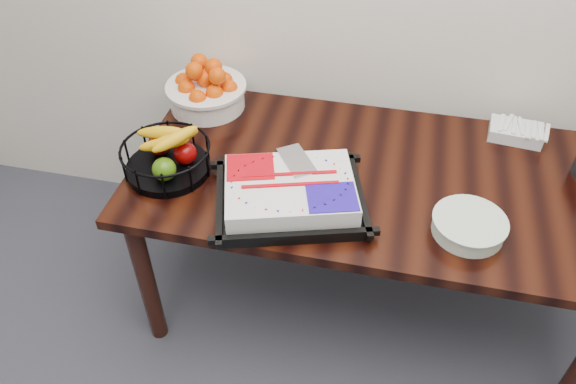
% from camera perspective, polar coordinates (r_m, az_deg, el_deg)
% --- Properties ---
extents(table, '(1.80, 0.90, 0.75)m').
position_cam_1_polar(table, '(2.16, 8.52, 0.06)').
color(table, black).
rests_on(table, ground).
extents(cake_tray, '(0.60, 0.53, 0.10)m').
position_cam_1_polar(cake_tray, '(1.94, 0.20, -0.12)').
color(cake_tray, black).
rests_on(cake_tray, table).
extents(tangerine_bowl, '(0.34, 0.34, 0.21)m').
position_cam_1_polar(tangerine_bowl, '(2.42, -8.33, 10.48)').
color(tangerine_bowl, white).
rests_on(tangerine_bowl, table).
extents(fruit_basket, '(0.33, 0.33, 0.17)m').
position_cam_1_polar(fruit_basket, '(2.10, -12.27, 3.60)').
color(fruit_basket, black).
rests_on(fruit_basket, table).
extents(plate_stack, '(0.25, 0.25, 0.06)m').
position_cam_1_polar(plate_stack, '(1.94, 17.89, -3.31)').
color(plate_stack, white).
rests_on(plate_stack, table).
extents(fork_bag, '(0.22, 0.15, 0.06)m').
position_cam_1_polar(fork_bag, '(2.42, 22.13, 5.72)').
color(fork_bag, silver).
rests_on(fork_bag, table).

